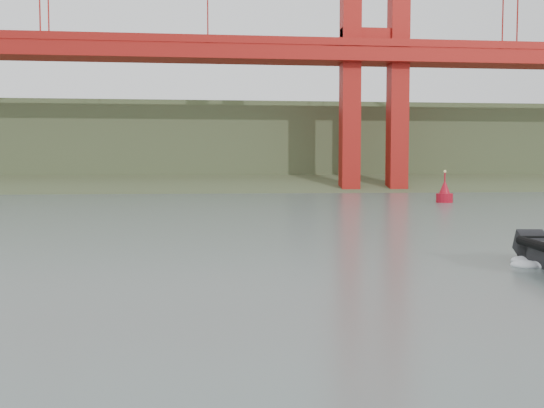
# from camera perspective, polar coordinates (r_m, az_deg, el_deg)

# --- Properties ---
(ground) EXTENTS (400.00, 400.00, 0.00)m
(ground) POSITION_cam_1_polar(r_m,az_deg,el_deg) (23.71, 6.11, -7.09)
(ground) COLOR #485550
(ground) RESTS_ON ground
(headlands) EXTENTS (500.00, 105.36, 27.12)m
(headlands) POSITION_cam_1_polar(r_m,az_deg,el_deg) (148.38, -4.01, 4.70)
(headlands) COLOR #344527
(headlands) RESTS_ON ground
(nav_buoy) EXTENTS (1.94, 1.94, 4.04)m
(nav_buoy) POSITION_cam_1_polar(r_m,az_deg,el_deg) (74.32, 15.93, 0.96)
(nav_buoy) COLOR #A40B1C
(nav_buoy) RESTS_ON ground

